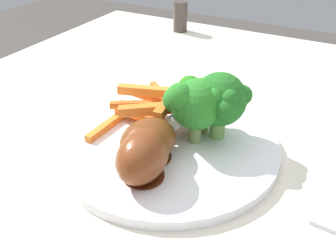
% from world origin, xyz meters
% --- Properties ---
extents(dining_table, '(1.03, 0.88, 0.73)m').
position_xyz_m(dining_table, '(0.00, 0.00, 0.63)').
color(dining_table, silver).
rests_on(dining_table, ground_plane).
extents(dinner_plate, '(0.26, 0.26, 0.01)m').
position_xyz_m(dinner_plate, '(0.05, 0.04, 0.74)').
color(dinner_plate, white).
rests_on(dinner_plate, dining_table).
extents(broccoli_floret_front, '(0.07, 0.06, 0.07)m').
position_xyz_m(broccoli_floret_front, '(0.09, 0.01, 0.79)').
color(broccoli_floret_front, '#90A151').
rests_on(broccoli_floret_front, dinner_plate).
extents(broccoli_floret_middle, '(0.06, 0.07, 0.08)m').
position_xyz_m(broccoli_floret_middle, '(0.06, 0.01, 0.80)').
color(broccoli_floret_middle, '#809E53').
rests_on(broccoli_floret_middle, dinner_plate).
extents(broccoli_floret_back, '(0.06, 0.07, 0.08)m').
position_xyz_m(broccoli_floret_back, '(0.08, -0.01, 0.80)').
color(broccoli_floret_back, '#7DB658').
rests_on(broccoli_floret_back, dinner_plate).
extents(carrot_fries_pile, '(0.14, 0.12, 0.05)m').
position_xyz_m(carrot_fries_pile, '(0.07, 0.08, 0.77)').
color(carrot_fries_pile, orange).
rests_on(carrot_fries_pile, dinner_plate).
extents(chicken_drumstick_near, '(0.12, 0.05, 0.05)m').
position_xyz_m(chicken_drumstick_near, '(-0.02, 0.03, 0.77)').
color(chicken_drumstick_near, '#50200E').
rests_on(chicken_drumstick_near, dinner_plate).
extents(chicken_drumstick_far, '(0.13, 0.06, 0.04)m').
position_xyz_m(chicken_drumstick_far, '(0.01, 0.04, 0.77)').
color(chicken_drumstick_far, '#4B200E').
rests_on(chicken_drumstick_far, dinner_plate).
extents(pepper_shaker, '(0.03, 0.03, 0.06)m').
position_xyz_m(pepper_shaker, '(0.45, 0.22, 0.77)').
color(pepper_shaker, '#423833').
rests_on(pepper_shaker, dining_table).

